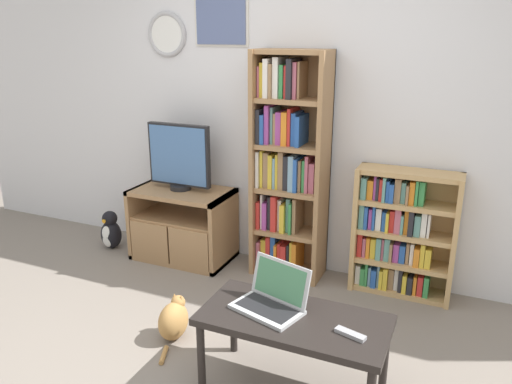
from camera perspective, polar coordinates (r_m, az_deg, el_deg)
The scene contains 10 objects.
wall_back at distance 4.02m, azimuth 3.92°, elevation 9.24°, with size 6.81×0.09×2.60m.
tv_stand at distance 4.38m, azimuth -8.45°, elevation -3.68°, with size 0.84×0.49×0.62m.
television at distance 4.23m, azimuth -8.77°, elevation 3.94°, with size 0.57×0.18×0.56m.
bookshelf_tall at distance 3.92m, azimuth 3.56°, elevation 2.65°, with size 0.57×0.32×1.79m.
bookshelf_short at distance 3.88m, azimuth 16.07°, elevation -4.65°, with size 0.74×0.25×0.96m.
coffee_table at distance 2.76m, azimuth 4.33°, elevation -14.99°, with size 1.00×0.48×0.47m.
laptop at distance 2.77m, azimuth 1.90°, elevation -11.93°, with size 0.43×0.36×0.25m.
remote_near_laptop at distance 2.61m, azimuth 10.73°, elevation -15.65°, with size 0.17×0.09×0.02m.
cat at distance 3.37m, azimuth -9.34°, elevation -14.21°, with size 0.18×0.40×0.29m.
penguin_figurine at distance 4.77m, azimuth -16.30°, elevation -4.35°, with size 0.19×0.17×0.36m.
Camera 1 is at (1.34, -1.98, 1.91)m, focal length 35.00 mm.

